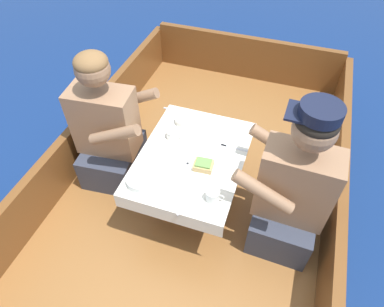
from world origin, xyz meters
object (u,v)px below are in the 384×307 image
(coffee_cup_starboard, at_px, (213,195))
(person_starboard, at_px, (292,192))
(person_port, at_px, (108,132))
(sandwich, at_px, (203,165))
(coffee_cup_port, at_px, (173,134))

(coffee_cup_starboard, bearing_deg, person_starboard, 26.42)
(person_port, height_order, coffee_cup_starboard, person_port)
(person_port, distance_m, coffee_cup_starboard, 0.89)
(sandwich, bearing_deg, person_starboard, 1.03)
(coffee_cup_starboard, bearing_deg, coffee_cup_port, 134.76)
(coffee_cup_port, relative_size, coffee_cup_starboard, 0.99)
(person_port, bearing_deg, coffee_cup_starboard, -27.30)
(person_port, relative_size, coffee_cup_port, 9.49)
(person_port, bearing_deg, coffee_cup_port, 1.35)
(person_port, xyz_separation_m, person_starboard, (1.22, -0.13, 0.03))
(person_starboard, height_order, sandwich, person_starboard)
(person_port, distance_m, coffee_cup_port, 0.45)
(person_starboard, bearing_deg, coffee_cup_port, -11.34)
(person_port, height_order, sandwich, person_port)
(sandwich, xyz_separation_m, coffee_cup_port, (-0.27, 0.19, -0.00))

